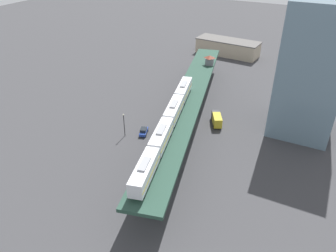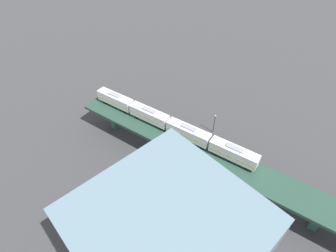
% 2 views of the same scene
% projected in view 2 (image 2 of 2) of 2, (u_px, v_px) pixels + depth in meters
% --- Properties ---
extents(ground_plane, '(400.00, 400.00, 0.00)m').
position_uv_depth(ground_plane, '(225.00, 183.00, 68.73)').
color(ground_plane, '#38383A').
extents(elevated_viaduct, '(29.95, 91.37, 8.08)m').
position_uv_depth(elevated_viaduct, '(229.00, 166.00, 64.09)').
color(elevated_viaduct, '#244135').
rests_on(elevated_viaduct, ground).
extents(subway_train, '(14.51, 49.05, 4.45)m').
position_uv_depth(subway_train, '(168.00, 123.00, 70.16)').
color(subway_train, silver).
rests_on(subway_train, elevated_viaduct).
extents(street_car_blue, '(3.12, 4.75, 1.89)m').
position_uv_depth(street_car_blue, '(212.00, 142.00, 78.51)').
color(street_car_blue, '#233D93').
rests_on(street_car_blue, ground).
extents(street_car_black, '(3.12, 4.74, 1.89)m').
position_uv_depth(street_car_black, '(273.00, 184.00, 67.37)').
color(street_car_black, black).
rests_on(street_car_black, ground).
extents(delivery_truck, '(5.30, 7.43, 3.20)m').
position_uv_depth(delivery_truck, '(215.00, 206.00, 61.93)').
color(delivery_truck, '#333338').
rests_on(delivery_truck, ground).
extents(street_lamp, '(0.44, 0.44, 6.94)m').
position_uv_depth(street_lamp, '(214.00, 122.00, 80.17)').
color(street_lamp, black).
rests_on(street_lamp, ground).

